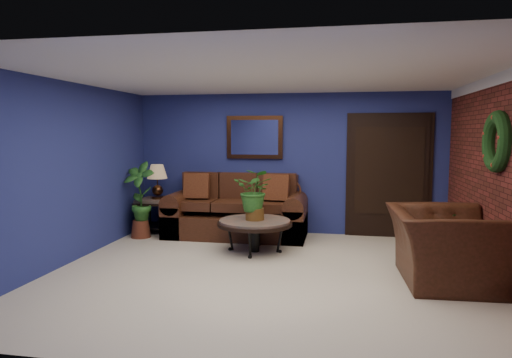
% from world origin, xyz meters
% --- Properties ---
extents(floor, '(5.50, 5.50, 0.00)m').
position_xyz_m(floor, '(0.00, 0.00, 0.00)').
color(floor, beige).
rests_on(floor, ground).
extents(wall_back, '(5.50, 0.04, 2.50)m').
position_xyz_m(wall_back, '(0.00, 2.50, 1.25)').
color(wall_back, navy).
rests_on(wall_back, ground).
extents(wall_left, '(0.04, 5.00, 2.50)m').
position_xyz_m(wall_left, '(-2.75, 0.00, 1.25)').
color(wall_left, navy).
rests_on(wall_left, ground).
extents(wall_right_brick, '(0.04, 5.00, 2.50)m').
position_xyz_m(wall_right_brick, '(2.75, 0.00, 1.25)').
color(wall_right_brick, maroon).
rests_on(wall_right_brick, ground).
extents(ceiling, '(5.50, 5.00, 0.02)m').
position_xyz_m(ceiling, '(0.00, 0.00, 2.50)').
color(ceiling, white).
rests_on(ceiling, wall_back).
extents(crown_molding, '(0.03, 5.00, 0.14)m').
position_xyz_m(crown_molding, '(2.72, 0.00, 2.43)').
color(crown_molding, white).
rests_on(crown_molding, wall_right_brick).
extents(wall_mirror, '(1.02, 0.06, 0.77)m').
position_xyz_m(wall_mirror, '(-0.60, 2.46, 1.72)').
color(wall_mirror, '#3E2212').
rests_on(wall_mirror, wall_back).
extents(closet_door, '(1.44, 0.06, 2.18)m').
position_xyz_m(closet_door, '(1.75, 2.47, 1.05)').
color(closet_door, black).
rests_on(closet_door, wall_back).
extents(wreath, '(0.16, 0.72, 0.72)m').
position_xyz_m(wreath, '(2.69, 0.05, 1.70)').
color(wreath, black).
rests_on(wreath, wall_right_brick).
extents(sofa, '(2.42, 1.04, 1.09)m').
position_xyz_m(sofa, '(-0.84, 2.09, 0.36)').
color(sofa, '#492115').
rests_on(sofa, ground).
extents(coffee_table, '(1.14, 1.14, 0.49)m').
position_xyz_m(coffee_table, '(-0.34, 1.06, 0.43)').
color(coffee_table, '#4B4641').
rests_on(coffee_table, ground).
extents(end_table, '(0.68, 0.68, 0.62)m').
position_xyz_m(end_table, '(-2.30, 2.05, 0.47)').
color(end_table, '#4B4641').
rests_on(end_table, ground).
extents(table_lamp, '(0.36, 0.36, 0.60)m').
position_xyz_m(table_lamp, '(-2.30, 2.05, 1.00)').
color(table_lamp, '#3E2212').
rests_on(table_lamp, end_table).
extents(side_chair, '(0.51, 0.51, 0.99)m').
position_xyz_m(side_chair, '(0.10, 2.12, 0.56)').
color(side_chair, '#522A17').
rests_on(side_chair, ground).
extents(armchair, '(1.24, 1.40, 0.88)m').
position_xyz_m(armchair, '(2.15, 0.05, 0.44)').
color(armchair, '#492115').
rests_on(armchair, ground).
extents(coffee_plant, '(0.64, 0.57, 0.77)m').
position_xyz_m(coffee_plant, '(-0.34, 1.06, 0.91)').
color(coffee_plant, brown).
rests_on(coffee_plant, coffee_table).
extents(floor_plant, '(0.35, 0.28, 0.76)m').
position_xyz_m(floor_plant, '(2.35, 0.64, 0.39)').
color(floor_plant, brown).
rests_on(floor_plant, ground).
extents(tall_plant, '(0.64, 0.51, 1.31)m').
position_xyz_m(tall_plant, '(-2.45, 1.64, 0.70)').
color(tall_plant, brown).
rests_on(tall_plant, ground).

